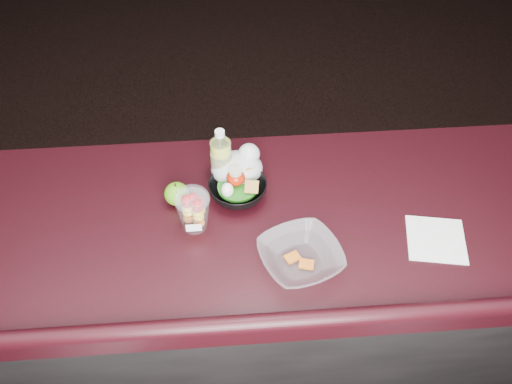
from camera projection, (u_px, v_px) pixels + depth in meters
room_shell at (245, 22)px, 0.86m from camera, size 8.00×8.00×8.00m
counter at (245, 312)px, 2.03m from camera, size 4.06×0.71×1.02m
lemonade_bottle at (221, 160)px, 1.71m from camera, size 0.06×0.06×0.19m
fruit_cup at (193, 209)px, 1.59m from camera, size 0.10×0.10×0.14m
green_apple at (177, 194)px, 1.68m from camera, size 0.07×0.07×0.08m
plastic_bag at (238, 167)px, 1.73m from camera, size 0.16×0.13×0.12m
snack_bowl at (237, 188)px, 1.69m from camera, size 0.21×0.21×0.10m
takeout_bowl at (300, 257)px, 1.53m from camera, size 0.28×0.28×0.05m
paper_napkin at (436, 239)px, 1.60m from camera, size 0.19×0.19×0.00m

